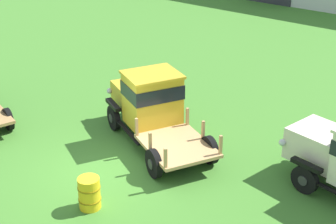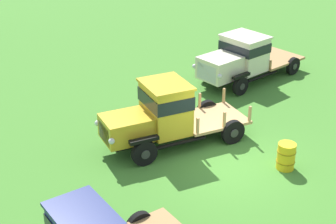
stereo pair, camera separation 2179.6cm
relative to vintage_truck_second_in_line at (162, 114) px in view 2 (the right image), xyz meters
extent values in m
plane|color=#3D7528|center=(0.31, -2.42, -1.19)|extent=(240.00, 240.00, 0.00)
cylinder|color=#2D2D2D|center=(-4.09, -2.48, -0.80)|extent=(0.27, 0.11, 0.27)
cube|color=#141E51|center=(-6.23, -2.89, 0.95)|extent=(1.62, 1.96, 0.08)
cylinder|color=black|center=(-1.33, -0.36, -0.76)|extent=(0.85, 0.55, 0.86)
cylinder|color=#2D2D2D|center=(-1.38, -0.45, -0.76)|extent=(0.28, 0.16, 0.30)
cylinder|color=black|center=(-0.53, 1.27, -0.76)|extent=(0.85, 0.55, 0.86)
cylinder|color=#2D2D2D|center=(-0.48, 1.37, -0.76)|extent=(0.28, 0.16, 0.30)
cylinder|color=black|center=(1.63, -1.82, -0.76)|extent=(0.85, 0.55, 0.86)
cylinder|color=#2D2D2D|center=(1.58, -1.92, -0.76)|extent=(0.28, 0.16, 0.30)
cylinder|color=black|center=(2.44, -0.19, -0.76)|extent=(0.85, 0.55, 0.86)
cylinder|color=#2D2D2D|center=(2.48, -0.09, -0.76)|extent=(0.28, 0.16, 0.30)
cube|color=black|center=(0.45, -0.22, -0.68)|extent=(4.66, 2.98, 0.12)
cube|color=gold|center=(-1.14, 0.56, -0.22)|extent=(1.96, 1.83, 0.80)
cube|color=silver|center=(-1.81, 0.89, -0.26)|extent=(0.50, 0.92, 0.60)
sphere|color=silver|center=(-2.12, 0.29, -0.20)|extent=(0.20, 0.20, 0.20)
sphere|color=silver|center=(-1.52, 1.51, -0.20)|extent=(0.20, 0.20, 0.20)
cube|color=black|center=(-1.33, -0.36, -0.28)|extent=(0.97, 0.62, 0.12)
cube|color=black|center=(-0.53, 1.27, -0.28)|extent=(0.97, 0.62, 0.12)
cube|color=gold|center=(0.14, -0.07, 0.20)|extent=(1.86, 2.00, 1.63)
cube|color=black|center=(0.14, -0.07, 0.57)|extent=(1.92, 2.06, 0.46)
cube|color=gold|center=(0.14, -0.07, 1.06)|extent=(2.01, 2.13, 0.08)
cube|color=black|center=(-0.14, -0.92, -0.70)|extent=(1.68, 0.92, 0.05)
cube|color=black|center=(0.65, 0.67, -0.70)|extent=(1.68, 0.92, 0.05)
cube|color=tan|center=(1.73, -0.85, -0.57)|extent=(2.84, 2.63, 0.10)
cube|color=tan|center=(0.43, -1.18, -0.23)|extent=(0.11, 0.11, 0.58)
cube|color=tan|center=(1.20, 0.37, -0.23)|extent=(0.11, 0.11, 0.58)
cube|color=tan|center=(1.35, -1.63, -0.23)|extent=(0.11, 0.11, 0.58)
cube|color=tan|center=(2.11, -0.08, -0.23)|extent=(0.11, 0.11, 0.58)
cube|color=tan|center=(2.26, -2.08, -0.23)|extent=(0.11, 0.11, 0.58)
cube|color=tan|center=(3.03, -0.53, -0.23)|extent=(0.11, 0.11, 0.58)
cylinder|color=black|center=(5.35, 0.10, -0.79)|extent=(0.82, 0.33, 0.80)
cylinder|color=#2D2D2D|center=(5.33, 0.00, -0.79)|extent=(0.28, 0.08, 0.28)
cylinder|color=black|center=(5.72, 2.03, -0.79)|extent=(0.82, 0.33, 0.80)
cylinder|color=#2D2D2D|center=(5.74, 2.13, -0.79)|extent=(0.28, 0.08, 0.28)
cylinder|color=black|center=(8.85, -0.58, -0.79)|extent=(0.82, 0.33, 0.80)
cylinder|color=#2D2D2D|center=(8.83, -0.68, -0.79)|extent=(0.28, 0.08, 0.28)
cylinder|color=black|center=(9.22, 1.35, -0.79)|extent=(0.82, 0.33, 0.80)
cylinder|color=#2D2D2D|center=(9.24, 1.45, -0.79)|extent=(0.28, 0.08, 0.28)
cube|color=black|center=(7.20, 0.74, -0.71)|extent=(5.15, 2.02, 0.12)
cube|color=beige|center=(5.30, 1.11, -0.18)|extent=(1.83, 1.66, 0.93)
cube|color=silver|center=(4.54, 1.26, -0.23)|extent=(0.27, 1.07, 0.70)
sphere|color=silver|center=(4.39, 0.54, -0.16)|extent=(0.20, 0.20, 0.20)
sphere|color=silver|center=(4.67, 1.98, -0.16)|extent=(0.20, 0.20, 0.20)
cube|color=black|center=(5.35, 0.10, -0.34)|extent=(0.95, 0.37, 0.12)
cube|color=black|center=(5.72, 2.03, -0.34)|extent=(0.95, 0.37, 0.12)
cube|color=beige|center=(6.77, 0.82, 0.08)|extent=(1.70, 1.97, 1.46)
cube|color=black|center=(6.77, 0.82, 0.41)|extent=(1.76, 2.01, 0.41)
cube|color=beige|center=(6.77, 0.82, 0.85)|extent=(1.85, 2.07, 0.08)
cube|color=black|center=(6.72, -0.15, -0.73)|extent=(1.94, 0.51, 0.05)
cube|color=black|center=(7.09, 1.74, -0.73)|extent=(1.94, 0.51, 0.05)
cube|color=#9E7547|center=(8.67, 0.46, -0.60)|extent=(2.82, 2.44, 0.10)
cube|color=#9E7547|center=(7.49, 0.68, -0.37)|extent=(0.44, 1.85, 0.44)
cylinder|color=gold|center=(1.27, -4.00, -0.75)|extent=(0.57, 0.57, 0.88)
cylinder|color=#896E0F|center=(1.27, -4.00, -0.57)|extent=(0.60, 0.60, 0.03)
cylinder|color=#896E0F|center=(1.27, -4.00, -0.92)|extent=(0.60, 0.60, 0.03)
camera|label=1|loc=(9.73, -11.46, 6.80)|focal=55.00mm
camera|label=2|loc=(-11.98, -9.68, 7.57)|focal=55.00mm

